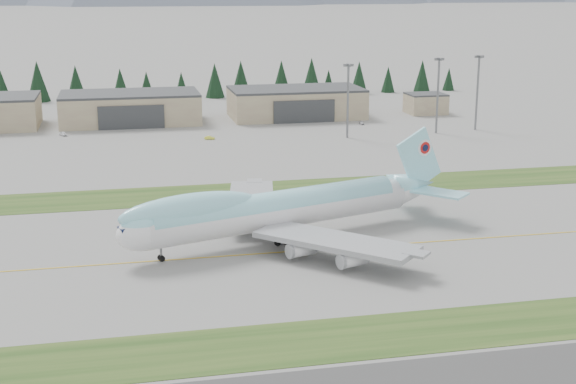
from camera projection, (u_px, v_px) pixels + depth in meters
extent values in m
plane|color=slate|center=(236.00, 255.00, 145.04)|extent=(7000.00, 7000.00, 0.00)
cube|color=#244318|center=(277.00, 345.00, 109.09)|extent=(400.00, 14.00, 0.08)
cube|color=#244318|center=(207.00, 194.00, 187.62)|extent=(400.00, 18.00, 0.08)
cube|color=gold|center=(236.00, 255.00, 145.04)|extent=(400.00, 0.40, 0.02)
cylinder|color=white|center=(281.00, 211.00, 152.58)|extent=(53.91, 22.71, 6.34)
cylinder|color=#98E8F9|center=(276.00, 206.00, 151.82)|extent=(50.05, 21.05, 5.85)
ellipsoid|color=white|center=(144.00, 233.00, 139.40)|extent=(11.59, 9.13, 6.34)
ellipsoid|color=#98E8F9|center=(144.00, 227.00, 139.11)|extent=(9.72, 7.70, 5.37)
ellipsoid|color=#98E8F9|center=(190.00, 209.00, 142.88)|extent=(27.26, 13.34, 5.85)
cube|color=#0C1433|center=(125.00, 229.00, 137.43)|extent=(2.76, 3.05, 1.26)
cone|color=white|center=(414.00, 190.00, 168.12)|extent=(13.03, 9.49, 6.21)
cone|color=#98E8F9|center=(414.00, 185.00, 167.83)|extent=(11.94, 8.66, 5.65)
cube|color=#98E8F9|center=(419.00, 159.00, 166.93)|extent=(11.42, 4.16, 13.46)
cylinder|color=white|center=(423.00, 147.00, 167.23)|extent=(3.40, 1.26, 3.51)
cylinder|color=red|center=(422.00, 147.00, 167.31)|extent=(2.47, 0.96, 2.53)
cylinder|color=#0C1433|center=(422.00, 147.00, 167.39)|extent=(1.45, 0.63, 1.46)
cube|color=#98E8F9|center=(404.00, 181.00, 173.82)|extent=(7.15, 11.37, 0.45)
cube|color=#98E8F9|center=(440.00, 193.00, 164.01)|extent=(11.58, 11.84, 0.45)
cube|color=#97999F|center=(251.00, 200.00, 167.46)|extent=(14.30, 30.42, 0.97)
cube|color=#97999F|center=(335.00, 241.00, 140.48)|extent=(27.42, 27.03, 0.97)
cylinder|color=white|center=(240.00, 216.00, 162.49)|extent=(5.57, 3.87, 2.44)
cylinder|color=white|center=(241.00, 203.00, 172.40)|extent=(5.57, 3.87, 2.44)
cylinder|color=white|center=(302.00, 249.00, 142.05)|extent=(5.57, 3.87, 2.44)
cylinder|color=white|center=(353.00, 260.00, 136.75)|extent=(5.57, 3.87, 2.44)
cylinder|color=slate|center=(161.00, 255.00, 141.94)|extent=(0.54, 0.54, 2.34)
cylinder|color=slate|center=(267.00, 231.00, 155.43)|extent=(0.69, 0.69, 2.53)
cylinder|color=slate|center=(282.00, 239.00, 150.53)|extent=(0.69, 0.69, 2.53)
cylinder|color=slate|center=(288.00, 227.00, 157.79)|extent=(0.69, 0.69, 2.53)
cylinder|color=slate|center=(304.00, 235.00, 152.88)|extent=(0.69, 0.69, 2.53)
cylinder|color=black|center=(162.00, 259.00, 141.77)|extent=(1.13, 0.65, 1.07)
cylinder|color=black|center=(160.00, 257.00, 142.43)|extent=(1.13, 0.65, 1.07)
cylinder|color=black|center=(267.00, 234.00, 155.61)|extent=(1.26, 0.82, 1.17)
cylinder|color=black|center=(282.00, 242.00, 150.70)|extent=(1.26, 0.82, 1.17)
cylinder|color=black|center=(288.00, 230.00, 157.96)|extent=(1.26, 0.82, 1.17)
cylinder|color=black|center=(304.00, 238.00, 153.06)|extent=(1.26, 0.82, 1.17)
cube|color=gray|center=(130.00, 109.00, 282.64)|extent=(48.00, 26.00, 10.00)
cube|color=#333437|center=(130.00, 93.00, 281.28)|extent=(48.00, 26.00, 0.80)
cube|color=#333437|center=(131.00, 117.00, 270.31)|extent=(22.08, 0.60, 8.00)
cube|color=gray|center=(296.00, 104.00, 294.87)|extent=(48.00, 26.00, 10.00)
cube|color=#333437|center=(296.00, 89.00, 293.51)|extent=(48.00, 26.00, 0.80)
cube|color=#333437|center=(304.00, 112.00, 282.54)|extent=(22.08, 0.60, 8.00)
cube|color=gray|center=(426.00, 104.00, 303.55)|extent=(14.00, 12.00, 7.00)
cube|color=#333437|center=(426.00, 94.00, 302.59)|extent=(14.00, 12.00, 0.60)
cylinder|color=slate|center=(348.00, 102.00, 253.49)|extent=(0.70, 0.70, 22.63)
cube|color=slate|center=(349.00, 65.00, 250.54)|extent=(3.20, 3.20, 0.80)
cylinder|color=slate|center=(438.00, 97.00, 261.13)|extent=(0.70, 0.70, 23.77)
cube|color=slate|center=(439.00, 59.00, 258.04)|extent=(3.20, 3.20, 0.80)
cylinder|color=slate|center=(477.00, 94.00, 267.12)|extent=(0.70, 0.70, 24.04)
cube|color=slate|center=(479.00, 57.00, 264.00)|extent=(3.20, 3.20, 0.80)
imported|color=white|center=(63.00, 136.00, 259.43)|extent=(3.02, 4.09, 1.29)
imported|color=yellow|center=(210.00, 139.00, 253.33)|extent=(3.46, 1.96, 1.08)
imported|color=#ACACB1|center=(362.00, 124.00, 280.70)|extent=(1.82, 3.67, 1.02)
cone|color=black|center=(2.00, 87.00, 327.88)|extent=(7.64, 7.64, 13.65)
cone|color=black|center=(38.00, 81.00, 333.15)|extent=(9.49, 9.49, 16.94)
cone|color=black|center=(76.00, 82.00, 339.62)|extent=(8.13, 8.13, 14.51)
cone|color=black|center=(120.00, 84.00, 340.54)|extent=(7.34, 7.34, 13.11)
cone|color=black|center=(147.00, 85.00, 344.67)|extent=(6.36, 6.36, 11.36)
cone|color=black|center=(181.00, 85.00, 346.39)|extent=(6.13, 6.13, 10.94)
cone|color=black|center=(215.00, 80.00, 345.05)|extent=(8.33, 8.33, 14.87)
cone|color=black|center=(241.00, 78.00, 353.91)|extent=(8.46, 8.46, 15.11)
cone|color=black|center=(281.00, 77.00, 354.40)|extent=(8.49, 8.49, 15.17)
cone|color=black|center=(312.00, 76.00, 354.67)|extent=(9.11, 9.11, 16.27)
cone|color=black|center=(328.00, 81.00, 361.54)|extent=(5.78, 5.78, 10.32)
cone|color=black|center=(359.00, 77.00, 359.13)|extent=(7.97, 7.97, 14.24)
cone|color=black|center=(388.00, 79.00, 362.67)|extent=(6.51, 6.51, 11.62)
cone|color=black|center=(422.00, 76.00, 365.61)|extent=(7.98, 7.98, 14.25)
cone|color=black|center=(449.00, 79.00, 369.18)|extent=(5.81, 5.81, 10.38)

